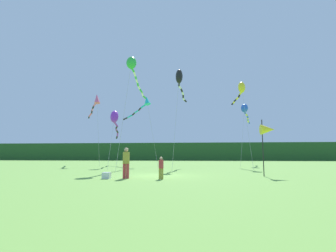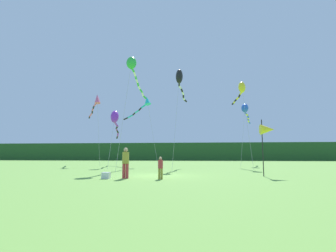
% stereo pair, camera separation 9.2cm
% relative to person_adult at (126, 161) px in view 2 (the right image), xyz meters
% --- Properties ---
extents(ground_plane, '(120.00, 120.00, 0.00)m').
position_rel_person_adult_xyz_m(ground_plane, '(1.68, 2.33, -1.02)').
color(ground_plane, '#6B9E42').
extents(distant_treeline, '(108.00, 2.18, 4.31)m').
position_rel_person_adult_xyz_m(distant_treeline, '(1.68, 47.33, 1.13)').
color(distant_treeline, '#234C23').
rests_on(distant_treeline, ground).
extents(person_adult, '(0.40, 0.40, 1.83)m').
position_rel_person_adult_xyz_m(person_adult, '(0.00, 0.00, 0.00)').
color(person_adult, '#B23338').
rests_on(person_adult, ground).
extents(person_child, '(0.28, 0.28, 1.29)m').
position_rel_person_adult_xyz_m(person_child, '(2.14, -0.20, -0.30)').
color(person_child, olive).
rests_on(person_child, ground).
extents(cooler_box, '(0.45, 0.43, 0.37)m').
position_rel_person_adult_xyz_m(cooler_box, '(-1.10, -0.24, -0.83)').
color(cooler_box, silver).
rests_on(cooler_box, ground).
extents(banner_flag_pole, '(0.90, 0.70, 3.74)m').
position_rel_person_adult_xyz_m(banner_flag_pole, '(8.93, 2.36, 2.01)').
color(banner_flag_pole, black).
rests_on(banner_flag_pole, ground).
extents(kite_green, '(1.12, 9.88, 11.04)m').
position_rel_person_adult_xyz_m(kite_green, '(-1.94, 9.05, 9.08)').
color(kite_green, '#B2B2B2').
rests_on(kite_green, ground).
extents(kite_black, '(1.21, 8.40, 10.77)m').
position_rel_person_adult_xyz_m(kite_black, '(2.59, 11.99, 8.64)').
color(kite_black, '#B2B2B2').
rests_on(kite_black, ground).
extents(kite_purple, '(2.66, 10.83, 6.67)m').
position_rel_person_adult_xyz_m(kite_purple, '(-5.13, 13.58, 4.51)').
color(kite_purple, '#B2B2B2').
rests_on(kite_purple, ground).
extents(kite_blue, '(3.26, 9.05, 8.43)m').
position_rel_person_adult_xyz_m(kite_blue, '(11.10, 19.98, 6.50)').
color(kite_blue, '#B2B2B2').
rests_on(kite_blue, ground).
extents(kite_yellow, '(1.07, 8.08, 9.95)m').
position_rel_person_adult_xyz_m(kite_yellow, '(9.62, 14.57, 8.00)').
color(kite_yellow, '#B2B2B2').
rests_on(kite_yellow, ground).
extents(kite_cyan, '(6.35, 7.19, 9.06)m').
position_rel_person_adult_xyz_m(kite_cyan, '(-2.51, 17.37, 7.06)').
color(kite_cyan, '#B2B2B2').
rests_on(kite_cyan, ground).
extents(kite_rainbow, '(4.69, 7.04, 9.47)m').
position_rel_person_adult_xyz_m(kite_rainbow, '(-8.98, 17.13, 7.42)').
color(kite_rainbow, '#B2B2B2').
rests_on(kite_rainbow, ground).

